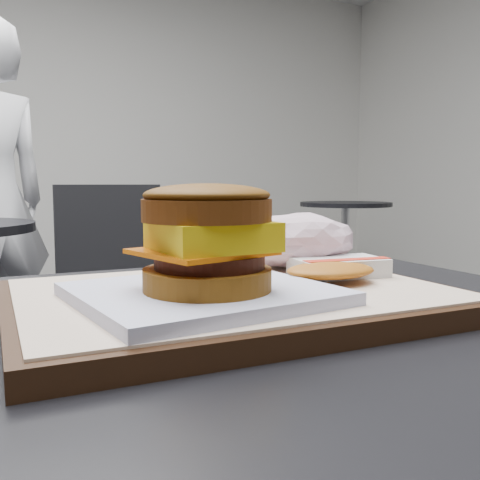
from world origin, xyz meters
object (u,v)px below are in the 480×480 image
breakfast_sandwich (206,252)px  crumpled_wrapper (296,240)px  serving_tray (233,299)px  neighbor_chair (78,283)px  hash_brown (335,268)px

breakfast_sandwich → crumpled_wrapper: breakfast_sandwich is taller
serving_tray → breakfast_sandwich: bearing=-135.5°
breakfast_sandwich → neighbor_chair: 1.71m
serving_tray → neighbor_chair: bearing=86.7°
breakfast_sandwich → crumpled_wrapper: (0.15, 0.12, -0.01)m
crumpled_wrapper → neighbor_chair: size_ratio=0.16×
crumpled_wrapper → neighbor_chair: (-0.02, 1.56, -0.31)m
breakfast_sandwich → crumpled_wrapper: bearing=37.9°
hash_brown → neighbor_chair: 1.66m
serving_tray → breakfast_sandwich: 0.08m
neighbor_chair → breakfast_sandwich: bearing=-94.6°
serving_tray → hash_brown: hash_brown is taller
serving_tray → breakfast_sandwich: (-0.04, -0.04, 0.05)m
serving_tray → hash_brown: 0.11m
serving_tray → hash_brown: (0.11, -0.00, 0.02)m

